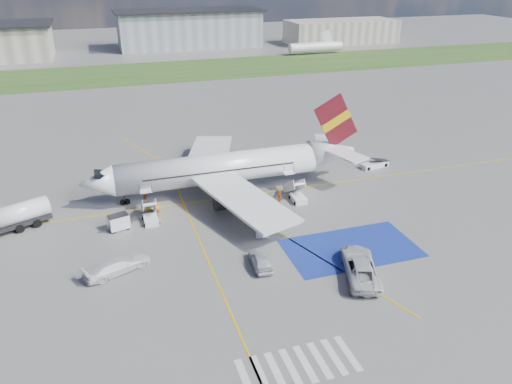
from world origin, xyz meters
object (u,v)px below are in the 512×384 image
(van_white_a, at_px, (361,264))
(fuel_tanker, at_px, (9,221))
(airliner, at_px, (229,167))
(gpu_cart, at_px, (119,223))
(belt_loader, at_px, (375,165))
(van_white_b, at_px, (117,264))
(car_silver_a, at_px, (260,260))
(car_silver_b, at_px, (261,226))

(van_white_a, bearing_deg, fuel_tanker, -11.89)
(airliner, distance_m, van_white_a, 23.81)
(gpu_cart, height_order, belt_loader, gpu_cart)
(gpu_cart, xyz_separation_m, van_white_a, (21.63, -16.43, 0.36))
(fuel_tanker, relative_size, van_white_b, 1.80)
(gpu_cart, bearing_deg, van_white_a, -51.61)
(fuel_tanker, height_order, car_silver_a, fuel_tanker)
(gpu_cart, bearing_deg, car_silver_a, -57.66)
(airliner, bearing_deg, van_white_a, -72.83)
(gpu_cart, height_order, car_silver_b, gpu_cart)
(car_silver_b, xyz_separation_m, van_white_a, (6.48, -11.02, 0.52))
(airliner, height_order, car_silver_b, airliner)
(fuel_tanker, xyz_separation_m, gpu_cart, (11.66, -3.40, -0.43))
(gpu_cart, relative_size, van_white_a, 0.39)
(car_silver_a, xyz_separation_m, car_silver_b, (2.28, 6.70, -0.08))
(car_silver_b, bearing_deg, car_silver_a, 85.27)
(car_silver_a, height_order, van_white_b, van_white_b)
(car_silver_b, relative_size, van_white_b, 0.82)
(van_white_b, bearing_deg, belt_loader, -88.75)
(gpu_cart, relative_size, belt_loader, 0.53)
(gpu_cart, xyz_separation_m, car_silver_a, (12.87, -12.11, -0.08))
(fuel_tanker, distance_m, van_white_b, 16.34)
(fuel_tanker, relative_size, belt_loader, 1.90)
(airliner, bearing_deg, car_silver_b, -87.46)
(airliner, xyz_separation_m, fuel_tanker, (-26.29, -2.83, -2.12))
(belt_loader, distance_m, van_white_a, 28.80)
(airliner, relative_size, car_silver_b, 8.95)
(gpu_cart, distance_m, belt_loader, 38.07)
(belt_loader, distance_m, car_silver_a, 31.46)
(belt_loader, bearing_deg, van_white_a, -132.20)
(fuel_tanker, relative_size, gpu_cart, 3.62)
(belt_loader, height_order, car_silver_b, belt_loader)
(van_white_a, distance_m, van_white_b, 23.66)
(gpu_cart, bearing_deg, belt_loader, -2.66)
(car_silver_a, bearing_deg, fuel_tanker, -27.74)
(belt_loader, relative_size, car_silver_b, 1.16)
(airliner, height_order, belt_loader, airliner)
(van_white_b, bearing_deg, airliner, -67.95)
(car_silver_a, distance_m, car_silver_b, 7.08)
(car_silver_a, relative_size, car_silver_b, 1.08)
(car_silver_b, bearing_deg, airliner, -73.43)
(car_silver_b, height_order, van_white_a, van_white_a)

